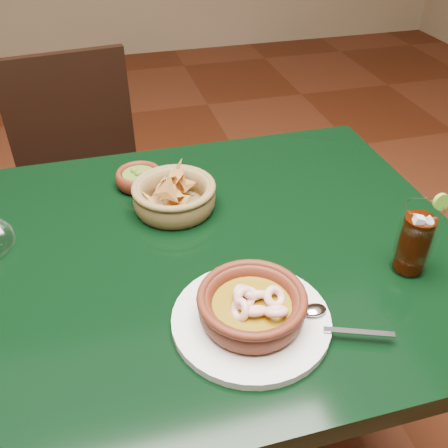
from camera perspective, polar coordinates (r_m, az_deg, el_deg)
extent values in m
cube|color=black|center=(0.93, -8.67, -4.57)|extent=(1.20, 0.80, 0.04)
cylinder|color=black|center=(1.55, 10.85, -3.47)|extent=(0.06, 0.06, 0.71)
cube|color=black|center=(1.62, -14.77, 1.41)|extent=(0.45, 0.45, 0.04)
cylinder|color=black|center=(1.62, -18.51, -9.53)|extent=(0.03, 0.03, 0.43)
cylinder|color=black|center=(1.65, -6.60, -6.63)|extent=(0.03, 0.03, 0.43)
cylinder|color=black|center=(1.89, -19.83, -2.34)|extent=(0.03, 0.03, 0.43)
cylinder|color=black|center=(1.91, -9.64, 0.05)|extent=(0.03, 0.03, 0.43)
cube|color=black|center=(1.67, -17.14, 11.25)|extent=(0.39, 0.08, 0.42)
cylinder|color=silver|center=(0.79, 3.11, -10.89)|extent=(0.25, 0.25, 0.01)
cylinder|color=#4B1B0F|center=(0.78, 3.13, -10.36)|extent=(0.15, 0.15, 0.01)
torus|color=#4B1B0F|center=(0.77, 3.18, -9.40)|extent=(0.19, 0.19, 0.04)
torus|color=#4B1B0F|center=(0.76, 3.23, -8.36)|extent=(0.17, 0.17, 0.01)
cylinder|color=brown|center=(0.77, 3.19, -9.24)|extent=(0.13, 0.13, 0.01)
torus|color=beige|center=(0.77, 5.79, -8.32)|extent=(0.05, 0.05, 0.04)
torus|color=beige|center=(0.77, 3.72, -8.13)|extent=(0.05, 0.04, 0.05)
torus|color=beige|center=(0.77, 2.90, -7.81)|extent=(0.05, 0.04, 0.04)
torus|color=beige|center=(0.77, 2.16, -8.18)|extent=(0.05, 0.05, 0.04)
torus|color=beige|center=(0.75, 2.34, -8.52)|extent=(0.04, 0.04, 0.04)
torus|color=beige|center=(0.75, 1.84, -9.80)|extent=(0.04, 0.05, 0.05)
torus|color=beige|center=(0.75, 3.56, -9.88)|extent=(0.04, 0.04, 0.03)
torus|color=beige|center=(0.74, 5.97, -9.91)|extent=(0.04, 0.04, 0.03)
cube|color=silver|center=(0.79, 15.18, -11.83)|extent=(0.10, 0.05, 0.00)
ellipsoid|color=silver|center=(0.80, 10.27, -9.65)|extent=(0.04, 0.03, 0.01)
cylinder|color=olive|center=(1.03, -5.62, 1.97)|extent=(0.14, 0.14, 0.01)
torus|color=olive|center=(1.02, -5.69, 3.05)|extent=(0.20, 0.20, 0.06)
torus|color=olive|center=(1.01, -5.78, 4.21)|extent=(0.17, 0.17, 0.01)
cone|color=#C47F34|center=(0.96, -6.54, 3.72)|extent=(0.07, 0.04, 0.07)
cone|color=#C47F34|center=(1.04, -4.71, 4.46)|extent=(0.08, 0.06, 0.06)
cone|color=#C47F34|center=(1.04, -5.33, 6.28)|extent=(0.03, 0.07, 0.07)
cone|color=#C47F34|center=(1.03, -6.24, 5.36)|extent=(0.06, 0.09, 0.07)
cone|color=#C47F34|center=(0.98, -6.30, 1.56)|extent=(0.04, 0.07, 0.07)
cone|color=#C47F34|center=(0.99, -5.11, 5.24)|extent=(0.06, 0.07, 0.07)
cone|color=#C47F34|center=(0.98, -5.00, 2.50)|extent=(0.05, 0.08, 0.07)
cone|color=#C47F34|center=(1.01, -8.15, 2.69)|extent=(0.05, 0.07, 0.06)
cone|color=#C47F34|center=(0.98, -5.10, 3.11)|extent=(0.09, 0.07, 0.06)
cone|color=#C47F34|center=(1.01, -5.90, 4.13)|extent=(0.04, 0.08, 0.08)
cone|color=#C47F34|center=(1.04, -4.60, 4.42)|extent=(0.09, 0.03, 0.08)
cone|color=#C47F34|center=(1.03, -7.44, 4.55)|extent=(0.05, 0.07, 0.07)
cone|color=#C47F34|center=(1.01, -5.72, 4.58)|extent=(0.07, 0.06, 0.09)
cone|color=#C47F34|center=(1.01, -5.81, 3.83)|extent=(0.07, 0.08, 0.05)
cone|color=#C47F34|center=(1.00, -4.95, 5.48)|extent=(0.05, 0.07, 0.07)
cone|color=#C47F34|center=(1.01, -4.96, 3.51)|extent=(0.08, 0.06, 0.07)
cone|color=#C47F34|center=(1.00, -5.44, 2.37)|extent=(0.08, 0.04, 0.07)
cone|color=#C47F34|center=(1.03, -5.31, 4.04)|extent=(0.06, 0.07, 0.06)
cone|color=#C47F34|center=(0.98, -6.09, 3.75)|extent=(0.06, 0.06, 0.05)
cone|color=#C47F34|center=(1.02, -4.81, 4.41)|extent=(0.09, 0.04, 0.08)
cone|color=#C47F34|center=(1.02, -6.12, 5.20)|extent=(0.07, 0.06, 0.05)
cone|color=#C47F34|center=(1.00, -5.65, 3.54)|extent=(0.09, 0.06, 0.06)
cylinder|color=#4B1B0F|center=(1.12, -9.58, 4.52)|extent=(0.09, 0.09, 0.01)
torus|color=#4B1B0F|center=(1.11, -9.67, 5.25)|extent=(0.12, 0.12, 0.04)
cylinder|color=#365312|center=(1.11, -9.70, 5.51)|extent=(0.07, 0.07, 0.01)
sphere|color=#365312|center=(1.11, -9.58, 5.80)|extent=(0.02, 0.02, 0.02)
sphere|color=#365312|center=(1.10, -9.54, 5.72)|extent=(0.02, 0.02, 0.02)
sphere|color=#365312|center=(1.10, -9.77, 5.66)|extent=(0.02, 0.02, 0.02)
sphere|color=#365312|center=(1.11, -10.20, 5.99)|extent=(0.02, 0.02, 0.02)
sphere|color=#365312|center=(1.10, -9.27, 5.69)|extent=(0.02, 0.02, 0.02)
cylinder|color=white|center=(0.94, 20.21, -4.63)|extent=(0.06, 0.06, 0.01)
torus|color=white|center=(0.90, 21.04, -1.59)|extent=(0.13, 0.13, 0.07)
cylinder|color=black|center=(0.91, 20.89, -2.11)|extent=(0.05, 0.05, 0.11)
cube|color=silver|center=(0.88, 22.25, 0.20)|extent=(0.03, 0.02, 0.02)
cube|color=silver|center=(0.87, 21.35, 0.35)|extent=(0.02, 0.02, 0.02)
cube|color=silver|center=(0.88, 21.23, -0.95)|extent=(0.02, 0.02, 0.03)
torus|color=white|center=(0.87, 21.96, 1.76)|extent=(0.06, 0.06, 0.00)
cylinder|color=#599F27|center=(0.88, 23.60, 2.35)|extent=(0.03, 0.01, 0.03)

